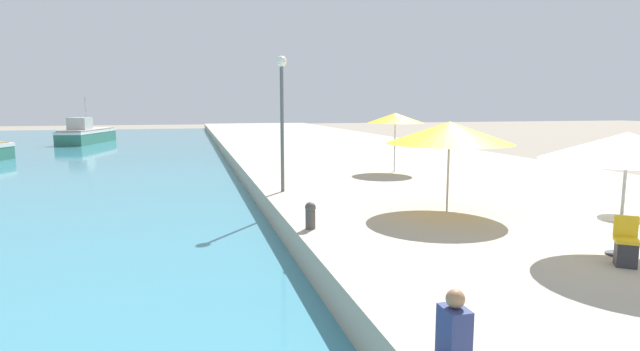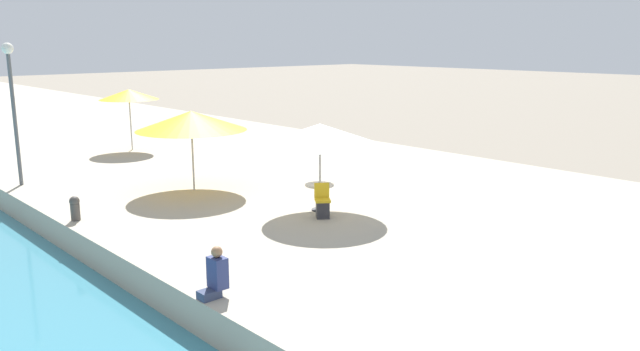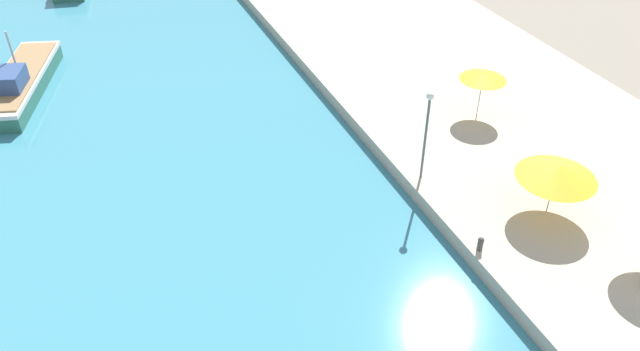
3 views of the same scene
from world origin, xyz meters
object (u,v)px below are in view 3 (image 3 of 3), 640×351
Objects in this scene: fishing_boat_near at (20,82)px; cafe_umbrella_striped at (483,76)px; lamppost at (427,121)px; mooring_bollard at (481,243)px; cafe_umbrella_white at (557,172)px.

fishing_boat_near is 3.86× the size of cafe_umbrella_striped.
lamppost is (17.39, -17.52, 3.05)m from fishing_boat_near.
cafe_umbrella_striped is 6.98m from lamppost.
lamppost reaches higher than fishing_boat_near.
cafe_umbrella_striped is at bearing 33.89° from lamppost.
mooring_bollard is 5.99m from lamppost.
cafe_umbrella_striped is (23.16, -13.65, 2.33)m from fishing_boat_near.
cafe_umbrella_white reaches higher than mooring_bollard.
lamppost reaches higher than cafe_umbrella_white.
mooring_bollard is (17.09, -22.84, 0.30)m from fishing_boat_near.
cafe_umbrella_striped is at bearing -13.54° from fishing_boat_near.
lamppost is (-5.77, -3.87, 0.72)m from cafe_umbrella_striped.
cafe_umbrella_white is 8.52m from cafe_umbrella_striped.
fishing_boat_near is 15.32× the size of mooring_bollard.
cafe_umbrella_white is 5.90m from lamppost.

